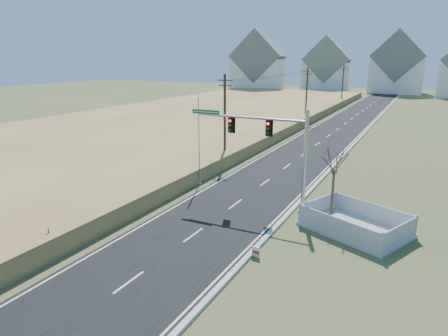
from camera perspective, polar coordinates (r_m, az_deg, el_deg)
ground at (r=26.58m, az=-2.15°, el=-8.03°), size 260.00×260.00×0.00m
road at (r=72.98m, az=17.52°, el=6.51°), size 8.00×180.00×0.06m
curb at (r=72.41m, az=20.77°, el=6.20°), size 0.30×180.00×0.18m
reed_marsh at (r=71.70m, az=-3.29°, el=7.55°), size 38.00×110.00×1.30m
utility_pole_near at (r=41.09m, az=0.11°, el=7.25°), size 1.80×0.26×9.00m
utility_pole_mid at (r=69.00m, az=11.70°, el=10.32°), size 1.80×0.26×9.00m
utility_pole_far at (r=98.15m, az=16.59°, el=11.48°), size 1.80×0.26×9.00m
condo_nw at (r=131.14m, az=4.89°, el=14.25°), size 17.69×13.38×19.05m
condo_nnw at (r=132.69m, az=14.49°, el=13.51°), size 14.93×11.17×17.03m
condo_n at (r=133.61m, az=23.50°, el=13.04°), size 15.27×10.20×18.54m
traffic_signal_mast at (r=28.20m, az=7.88°, el=2.81°), size 9.18×0.63×7.30m
fence_enclosure at (r=26.82m, az=18.17°, el=-7.98°), size 7.24×6.24×1.39m
open_sign at (r=22.41m, az=4.58°, el=-11.88°), size 0.50×0.12×0.61m
flagpole at (r=33.91m, az=-3.57°, el=2.53°), size 0.34×0.34×7.51m
bare_tree at (r=26.69m, az=15.58°, el=1.11°), size 1.98×1.98×5.26m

